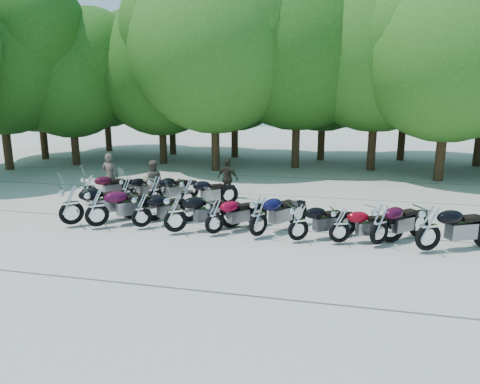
% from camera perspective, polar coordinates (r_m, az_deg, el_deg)
% --- Properties ---
extents(ground, '(90.00, 90.00, 0.00)m').
position_cam_1_polar(ground, '(11.80, -1.63, -6.78)').
color(ground, '#A39E93').
rests_on(ground, ground).
extents(tree_0, '(7.50, 7.50, 9.21)m').
position_cam_1_polar(tree_0, '(29.97, -25.45, 14.40)').
color(tree_0, '#3A2614').
rests_on(tree_0, ground).
extents(tree_1, '(6.97, 6.97, 8.55)m').
position_cam_1_polar(tree_1, '(26.57, -21.82, 14.24)').
color(tree_1, '#3A2614').
rests_on(tree_1, ground).
extents(tree_2, '(7.31, 7.31, 8.97)m').
position_cam_1_polar(tree_2, '(25.70, -10.59, 15.54)').
color(tree_2, '#3A2614').
rests_on(tree_2, ground).
extents(tree_3, '(8.70, 8.70, 10.67)m').
position_cam_1_polar(tree_3, '(23.04, -3.45, 18.60)').
color(tree_3, '#3A2614').
rests_on(tree_3, ground).
extents(tree_4, '(9.13, 9.13, 11.20)m').
position_cam_1_polar(tree_4, '(24.12, 7.82, 19.00)').
color(tree_4, '#3A2614').
rests_on(tree_4, ground).
extents(tree_5, '(9.04, 9.04, 11.10)m').
position_cam_1_polar(tree_5, '(24.19, 18.02, 18.35)').
color(tree_5, '#3A2614').
rests_on(tree_5, ground).
extents(tree_6, '(8.00, 8.00, 9.82)m').
position_cam_1_polar(tree_6, '(22.19, 26.30, 16.28)').
color(tree_6, '#3A2614').
rests_on(tree_6, ground).
extents(tree_9, '(7.59, 7.59, 9.32)m').
position_cam_1_polar(tree_9, '(32.77, -17.67, 14.87)').
color(tree_9, '#3A2614').
rests_on(tree_9, ground).
extents(tree_10, '(7.78, 7.78, 9.55)m').
position_cam_1_polar(tree_10, '(29.93, -9.27, 15.81)').
color(tree_10, '#3A2614').
rests_on(tree_10, ground).
extents(tree_11, '(7.56, 7.56, 9.28)m').
position_cam_1_polar(tree_11, '(28.02, -0.74, 15.87)').
color(tree_11, '#3A2614').
rests_on(tree_11, ground).
extents(tree_12, '(7.88, 7.88, 9.67)m').
position_cam_1_polar(tree_12, '(27.32, 11.18, 16.20)').
color(tree_12, '#3A2614').
rests_on(tree_12, ground).
extents(tree_13, '(8.31, 8.31, 10.20)m').
position_cam_1_polar(tree_13, '(28.59, 21.52, 16.05)').
color(tree_13, '#3A2614').
rests_on(tree_13, ground).
extents(motorcycle_0, '(2.36, 2.37, 1.45)m').
position_cam_1_polar(motorcycle_0, '(13.99, -21.63, -1.49)').
color(motorcycle_0, black).
rests_on(motorcycle_0, ground).
extents(motorcycle_1, '(2.35, 2.23, 1.40)m').
position_cam_1_polar(motorcycle_1, '(13.53, -18.60, -1.81)').
color(motorcycle_1, '#3E0825').
rests_on(motorcycle_1, ground).
extents(motorcycle_2, '(2.04, 2.01, 1.24)m').
position_cam_1_polar(motorcycle_2, '(13.15, -13.00, -2.24)').
color(motorcycle_2, black).
rests_on(motorcycle_2, ground).
extents(motorcycle_3, '(2.40, 1.98, 1.36)m').
position_cam_1_polar(motorcycle_3, '(12.45, -8.64, -2.61)').
color(motorcycle_3, black).
rests_on(motorcycle_3, ground).
extents(motorcycle_4, '(1.93, 2.03, 1.22)m').
position_cam_1_polar(motorcycle_4, '(12.23, -3.44, -3.12)').
color(motorcycle_4, maroon).
rests_on(motorcycle_4, ground).
extents(motorcycle_5, '(1.95, 2.39, 1.35)m').
position_cam_1_polar(motorcycle_5, '(11.97, 2.47, -3.10)').
color(motorcycle_5, black).
rests_on(motorcycle_5, ground).
extents(motorcycle_6, '(2.15, 1.72, 1.21)m').
position_cam_1_polar(motorcycle_6, '(11.75, 7.80, -3.89)').
color(motorcycle_6, black).
rests_on(motorcycle_6, ground).
extents(motorcycle_7, '(2.14, 1.29, 1.16)m').
position_cam_1_polar(motorcycle_7, '(11.79, 13.18, -4.18)').
color(motorcycle_7, maroon).
rests_on(motorcycle_7, ground).
extents(motorcycle_8, '(2.13, 2.11, 1.30)m').
position_cam_1_polar(motorcycle_8, '(11.89, 18.13, -3.99)').
color(motorcycle_8, '#34071D').
rests_on(motorcycle_8, ground).
extents(motorcycle_9, '(2.57, 1.79, 1.41)m').
position_cam_1_polar(motorcycle_9, '(11.83, 23.89, -4.27)').
color(motorcycle_9, black).
rests_on(motorcycle_9, ground).
extents(motorcycle_10, '(1.98, 2.08, 1.25)m').
position_cam_1_polar(motorcycle_10, '(16.83, -19.47, 0.60)').
color(motorcycle_10, '#370717').
rests_on(motorcycle_10, ground).
extents(motorcycle_11, '(1.60, 2.08, 1.16)m').
position_cam_1_polar(motorcycle_11, '(16.34, -14.90, 0.41)').
color(motorcycle_11, black).
rests_on(motorcycle_11, ground).
extents(motorcycle_12, '(1.77, 2.33, 1.30)m').
position_cam_1_polar(motorcycle_12, '(15.55, -11.26, 0.24)').
color(motorcycle_12, black).
rests_on(motorcycle_12, ground).
extents(motorcycle_13, '(2.15, 1.92, 1.25)m').
position_cam_1_polar(motorcycle_13, '(15.13, -7.01, -0.03)').
color(motorcycle_13, black).
rests_on(motorcycle_13, ground).
extents(rider_0, '(0.66, 0.44, 1.79)m').
position_cam_1_polar(rider_0, '(17.38, -16.93, 2.06)').
color(rider_0, brown).
rests_on(rider_0, ground).
extents(rider_1, '(0.92, 0.80, 1.61)m').
position_cam_1_polar(rider_1, '(16.31, -11.54, 1.37)').
color(rider_1, brown).
rests_on(rider_1, ground).
extents(rider_2, '(1.01, 0.68, 1.59)m').
position_cam_1_polar(rider_2, '(16.64, -1.63, 1.81)').
color(rider_2, black).
rests_on(rider_2, ground).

